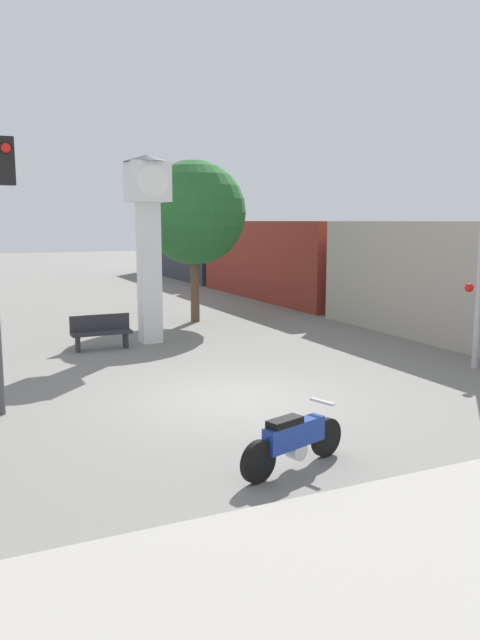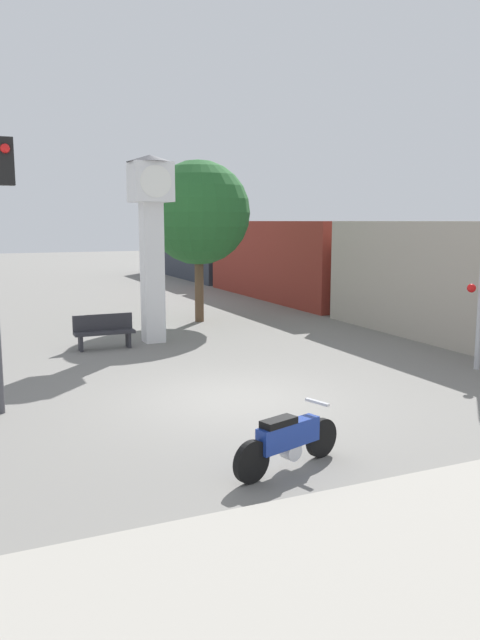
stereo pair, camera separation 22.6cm
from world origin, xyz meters
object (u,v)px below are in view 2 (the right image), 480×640
at_px(clock_tower, 151,220).
at_px(bench, 104,331).
at_px(street_tree, 198,213).
at_px(freight_train, 286,260).
at_px(motorcycle, 288,440).

distance_m(clock_tower, bench, 3.31).
height_order(clock_tower, street_tree, street_tree).
distance_m(freight_train, bench, 12.76).
distance_m(street_tree, bench, 6.03).
relative_size(motorcycle, clock_tower, 0.36).
height_order(motorcycle, freight_train, freight_train).
bearing_deg(motorcycle, street_tree, 57.47).
height_order(freight_train, bench, freight_train).
bearing_deg(freight_train, street_tree, -140.73).
distance_m(motorcycle, bench, 9.34).
bearing_deg(bench, freight_train, 39.54).
bearing_deg(motorcycle, bench, 76.00).
distance_m(clock_tower, street_tree, 3.80).
bearing_deg(freight_train, motorcycle, -117.79).
xyz_separation_m(motorcycle, bench, (-0.63, 9.31, 0.07)).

